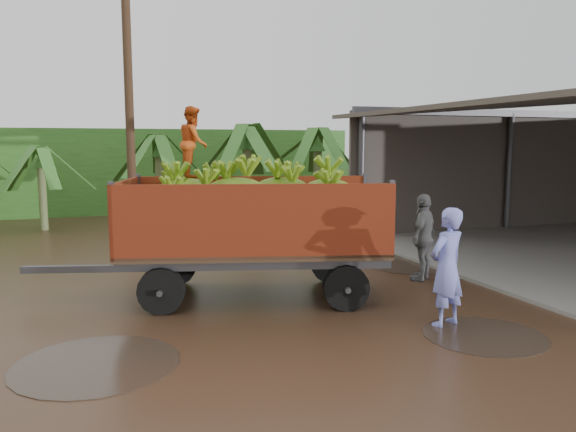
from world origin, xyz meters
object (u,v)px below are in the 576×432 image
at_px(man_blue, 447,267).
at_px(man_grey, 423,237).
at_px(banana_trailer, 253,221).
at_px(utility_pole, 129,104).

distance_m(man_blue, man_grey, 3.14).
xyz_separation_m(banana_trailer, man_grey, (3.88, 0.00, -0.54)).
bearing_deg(banana_trailer, man_grey, 16.30).
bearing_deg(man_grey, banana_trailer, -36.89).
xyz_separation_m(man_grey, utility_pole, (-5.64, 6.04, 3.13)).
relative_size(banana_trailer, utility_pole, 0.87).
xyz_separation_m(banana_trailer, man_blue, (2.47, -2.80, -0.51)).
distance_m(man_grey, utility_pole, 8.84).
relative_size(banana_trailer, man_grey, 3.66).
xyz_separation_m(banana_trailer, utility_pole, (-1.76, 6.05, 2.59)).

